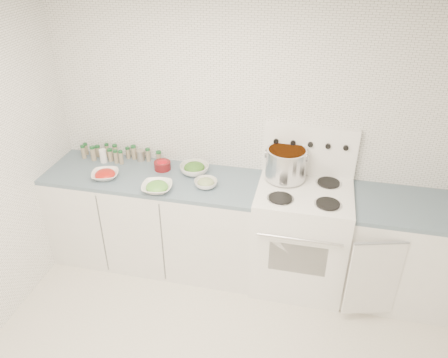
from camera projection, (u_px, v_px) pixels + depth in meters
room_walls at (209, 195)px, 2.25m from camera, size 3.54×3.04×2.52m
counter_left at (156, 218)px, 3.97m from camera, size 1.85×0.62×0.90m
stove at (300, 234)px, 3.70m from camera, size 0.76×0.70×1.36m
counter_right at (401, 252)px, 3.57m from camera, size 0.89×0.73×0.90m
stock_pot at (286, 163)px, 3.56m from camera, size 0.36×0.33×0.25m
bowl_tomato at (105, 175)px, 3.70m from camera, size 0.28×0.28×0.08m
bowl_snowpea at (157, 187)px, 3.51m from camera, size 0.28×0.28×0.08m
bowl_broccoli at (194, 168)px, 3.76m from camera, size 0.28×0.28×0.10m
bowl_zucchini at (206, 183)px, 3.57m from camera, size 0.23×0.23×0.08m
bowl_pepper at (162, 165)px, 3.82m from camera, size 0.15×0.15×0.09m
salt_canister at (103, 156)px, 3.93m from camera, size 0.06×0.06×0.12m
tin_can at (141, 155)px, 3.96m from camera, size 0.09×0.09×0.10m
spice_cluster at (116, 153)px, 3.97m from camera, size 0.77×0.16×0.14m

